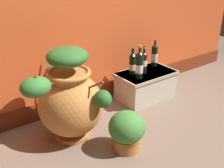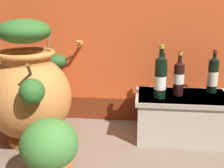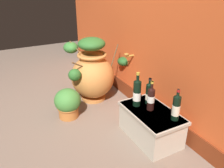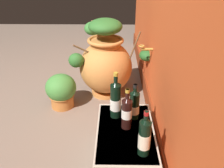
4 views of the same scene
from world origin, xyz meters
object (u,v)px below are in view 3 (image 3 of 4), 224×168
Objects in this scene: terracotta_urn at (92,72)px; potted_shrub at (68,103)px; wine_bottle_back at (176,107)px; wine_bottle_middle at (149,93)px; wine_bottle_left at (137,92)px; wine_bottle_right at (151,98)px.

potted_shrub is (0.28, -0.43, -0.19)m from terracotta_urn.
wine_bottle_back is 0.87× the size of potted_shrub.
wine_bottle_back is (1.23, 0.27, 0.06)m from terracotta_urn.
wine_bottle_middle reaches higher than potted_shrub.
wine_bottle_left is 1.29× the size of wine_bottle_middle.
potted_shrub is at bearing -132.20° from wine_bottle_middle.
wine_bottle_right is at bearing 10.32° from terracotta_urn.
terracotta_urn is 0.55m from potted_shrub.
potted_shrub is at bearing -137.62° from wine_bottle_left.
wine_bottle_middle is (0.88, 0.24, 0.05)m from terracotta_urn.
wine_bottle_left is 0.41m from wine_bottle_back.
wine_bottle_back is at bearing 12.43° from terracotta_urn.
wine_bottle_left is 1.18× the size of wine_bottle_right.
wine_bottle_right is at bearing 30.35° from wine_bottle_left.
terracotta_urn is 0.91m from wine_bottle_middle.
wine_bottle_right reaches higher than wine_bottle_middle.
wine_bottle_right is 0.26m from wine_bottle_back.
potted_shrub is at bearing -57.21° from terracotta_urn.
terracotta_urn is at bearing 122.79° from potted_shrub.
wine_bottle_back is at bearing 36.22° from potted_shrub.
potted_shrub is at bearing -139.50° from wine_bottle_right.
terracotta_urn reaches higher than potted_shrub.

